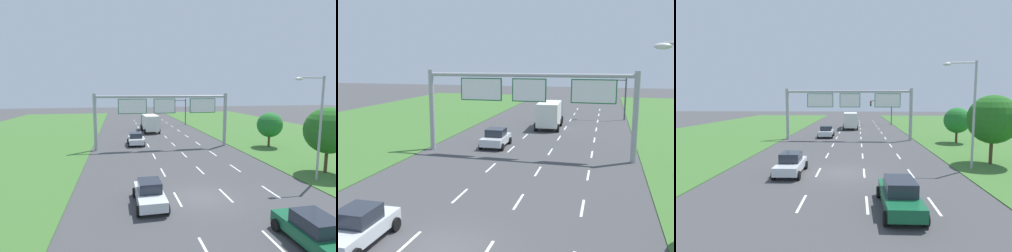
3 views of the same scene
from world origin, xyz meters
The scene contains 9 objects.
ground_plane centered at (0.00, 0.00, 0.00)m, with size 200.00×200.00×0.00m, color #424244.
lane_dashes_inner_left centered at (-1.75, 15.00, 0.00)m, with size 0.14×68.40×0.01m.
lane_dashes_inner_right centered at (1.75, 15.00, 0.00)m, with size 0.14×68.40×0.01m.
lane_dashes_slip centered at (5.25, 15.00, 0.00)m, with size 0.14×68.40×0.01m.
car_lead_silver centered at (-3.36, 18.67, 0.81)m, with size 2.25×3.95×1.66m.
car_mid_lane centered at (-3.73, -0.49, 0.77)m, with size 2.05×4.08×1.60m.
box_truck centered at (-0.10, 30.01, 1.66)m, with size 2.86×7.50×3.05m.
sign_gantry centered at (0.18, 16.18, 4.95)m, with size 17.24×0.44×7.00m.
traffic_light_mast centered at (6.67, 37.93, 3.87)m, with size 4.76×0.49×5.60m.
Camera 2 is at (6.23, -13.28, 7.73)m, focal length 40.00 mm.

